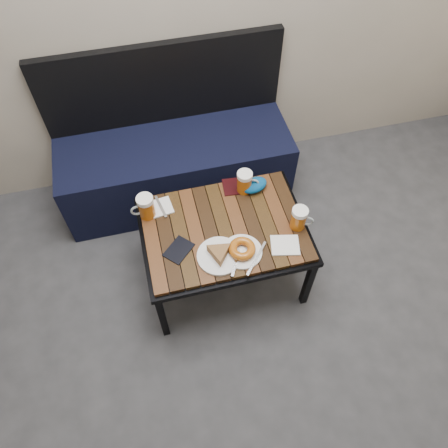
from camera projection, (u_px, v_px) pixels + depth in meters
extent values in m
cube|color=black|center=(177.00, 169.00, 2.76)|extent=(1.40, 0.50, 0.45)
cube|color=black|center=(162.00, 83.00, 2.50)|extent=(1.40, 0.05, 0.50)
cube|color=black|center=(162.00, 316.00, 2.20)|extent=(0.03, 0.03, 0.42)
cube|color=black|center=(308.00, 283.00, 2.31)|extent=(0.04, 0.03, 0.42)
cube|color=black|center=(147.00, 228.00, 2.51)|extent=(0.03, 0.04, 0.42)
cube|color=black|center=(276.00, 202.00, 2.62)|extent=(0.04, 0.04, 0.42)
cube|color=black|center=(224.00, 231.00, 2.23)|extent=(0.84, 0.62, 0.03)
cube|color=#3D210E|center=(224.00, 228.00, 2.20)|extent=(0.80, 0.58, 0.02)
cylinder|color=#AA510D|center=(147.00, 208.00, 2.20)|extent=(0.08, 0.08, 0.11)
cylinder|color=white|center=(145.00, 200.00, 2.14)|extent=(0.08, 0.08, 0.03)
torus|color=#8C999E|center=(137.00, 210.00, 2.19)|extent=(0.07, 0.02, 0.07)
cylinder|color=#AA510D|center=(244.00, 183.00, 2.29)|extent=(0.09, 0.09, 0.11)
cylinder|color=white|center=(245.00, 175.00, 2.24)|extent=(0.08, 0.08, 0.02)
torus|color=#8C999E|center=(253.00, 184.00, 2.29)|extent=(0.07, 0.03, 0.07)
cylinder|color=#AA510D|center=(298.00, 220.00, 2.16)|extent=(0.10, 0.10, 0.10)
cylinder|color=white|center=(300.00, 212.00, 2.11)|extent=(0.08, 0.08, 0.02)
torus|color=#8C999E|center=(307.00, 221.00, 2.15)|extent=(0.06, 0.04, 0.06)
cylinder|color=white|center=(219.00, 256.00, 2.09)|extent=(0.22, 0.22, 0.01)
cylinder|color=white|center=(242.00, 252.00, 2.10)|extent=(0.20, 0.20, 0.01)
torus|color=#94380D|center=(242.00, 249.00, 2.08)|extent=(0.13, 0.13, 0.04)
cube|color=#A5A8AD|center=(256.00, 258.00, 2.07)|extent=(0.14, 0.16, 0.00)
cube|color=#A5A8AD|center=(236.00, 263.00, 2.06)|extent=(0.08, 0.14, 0.00)
cube|color=white|center=(161.00, 207.00, 2.26)|extent=(0.13, 0.13, 0.01)
cube|color=#A5A8AD|center=(161.00, 207.00, 2.26)|extent=(0.04, 0.15, 0.00)
cube|color=white|center=(285.00, 245.00, 2.13)|extent=(0.16, 0.14, 0.01)
cube|color=black|center=(179.00, 250.00, 2.11)|extent=(0.17, 0.17, 0.01)
cube|color=black|center=(231.00, 187.00, 2.35)|extent=(0.10, 0.12, 0.01)
ellipsoid|color=navy|center=(254.00, 185.00, 2.31)|extent=(0.17, 0.13, 0.06)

